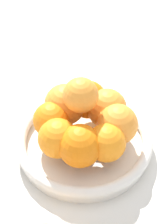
{
  "coord_description": "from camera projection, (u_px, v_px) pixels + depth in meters",
  "views": [
    {
      "loc": [
        -0.49,
        -0.06,
        0.58
      ],
      "look_at": [
        0.0,
        0.0,
        0.1
      ],
      "focal_mm": 60.0,
      "sensor_mm": 36.0,
      "label": 1
    }
  ],
  "objects": [
    {
      "name": "orange_pile",
      "position": [
        84.0,
        119.0,
        0.71
      ],
      "size": [
        0.2,
        0.2,
        0.13
      ],
      "color": "orange",
      "rests_on": "fruit_bowl"
    },
    {
      "name": "fruit_bowl",
      "position": [
        84.0,
        142.0,
        0.75
      ],
      "size": [
        0.27,
        0.27,
        0.04
      ],
      "color": "silver",
      "rests_on": "ground_plane"
    },
    {
      "name": "ground_plane",
      "position": [
        84.0,
        148.0,
        0.76
      ],
      "size": [
        4.0,
        4.0,
        0.0
      ],
      "primitive_type": "plane",
      "color": "beige"
    }
  ]
}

